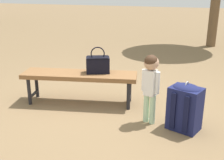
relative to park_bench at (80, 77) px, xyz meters
The scene contains 5 objects.
ground_plane 0.62m from the park_bench, 17.83° to the right, with size 40.00×40.00×0.00m, color brown.
park_bench is the anchor object (origin of this frame).
handbag 0.32m from the park_bench, 23.92° to the left, with size 0.36×0.29×0.37m.
child_standing 1.11m from the park_bench, 15.32° to the right, with size 0.22×0.17×0.86m.
backpack_large 1.52m from the park_bench, 12.20° to the right, with size 0.42×0.38×0.59m.
Camera 1 is at (1.15, -3.23, 1.61)m, focal length 44.71 mm.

